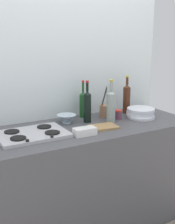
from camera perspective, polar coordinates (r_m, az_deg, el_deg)
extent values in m
plane|color=gray|center=(2.80, 0.00, -20.64)|extent=(6.00, 6.00, 0.00)
cube|color=#4C4C51|center=(2.57, 0.00, -12.40)|extent=(1.80, 0.70, 0.90)
cube|color=silver|center=(2.65, -4.02, 6.73)|extent=(1.90, 0.06, 2.51)
cube|color=#B2B2B7|center=(2.21, -10.69, -4.27)|extent=(0.51, 0.36, 0.02)
cylinder|color=black|center=(2.09, -13.28, -4.96)|extent=(0.11, 0.11, 0.01)
cylinder|color=black|center=(2.17, -6.84, -3.97)|extent=(0.11, 0.11, 0.01)
cylinder|color=black|center=(2.24, -14.45, -3.71)|extent=(0.11, 0.11, 0.01)
cylinder|color=black|center=(2.32, -8.39, -2.83)|extent=(0.11, 0.11, 0.01)
cylinder|color=black|center=(2.02, -11.57, -5.45)|extent=(0.02, 0.02, 0.02)
cylinder|color=black|center=(2.08, -6.90, -4.70)|extent=(0.02, 0.02, 0.02)
cylinder|color=white|center=(2.69, 10.33, -0.98)|extent=(0.25, 0.25, 0.01)
cylinder|color=white|center=(2.68, 10.26, -0.74)|extent=(0.25, 0.25, 0.01)
cylinder|color=white|center=(2.68, 10.18, -0.45)|extent=(0.25, 0.25, 0.01)
cylinder|color=white|center=(2.68, 10.23, -0.18)|extent=(0.25, 0.25, 0.01)
cylinder|color=white|center=(2.68, 10.27, 0.10)|extent=(0.25, 0.25, 0.01)
cylinder|color=white|center=(2.67, 10.32, 0.35)|extent=(0.25, 0.25, 0.01)
cylinder|color=white|center=(2.67, 10.30, 0.60)|extent=(0.25, 0.25, 0.01)
cylinder|color=gray|center=(2.50, 4.57, 0.80)|extent=(0.08, 0.08, 0.24)
cone|color=gray|center=(2.47, 4.64, 3.87)|extent=(0.08, 0.08, 0.03)
cylinder|color=gray|center=(2.46, 4.66, 5.06)|extent=(0.03, 0.03, 0.08)
cylinder|color=gold|center=(2.46, 4.68, 6.12)|extent=(0.03, 0.03, 0.02)
cylinder|color=black|center=(2.48, -0.05, 0.71)|extent=(0.07, 0.07, 0.24)
cone|color=black|center=(2.46, -0.05, 3.70)|extent=(0.07, 0.07, 0.02)
cylinder|color=black|center=(2.45, -0.05, 4.84)|extent=(0.02, 0.02, 0.08)
cylinder|color=#B21E1E|center=(2.44, -0.05, 5.91)|extent=(0.03, 0.03, 0.02)
cylinder|color=#472314|center=(2.81, 7.58, 2.25)|extent=(0.07, 0.07, 0.25)
cone|color=#472314|center=(2.78, 7.67, 4.98)|extent=(0.07, 0.07, 0.02)
cylinder|color=#472314|center=(2.77, 7.70, 5.96)|extent=(0.02, 0.02, 0.07)
cylinder|color=gold|center=(2.77, 7.73, 6.87)|extent=(0.03, 0.03, 0.02)
cylinder|color=#19471E|center=(2.65, -0.86, 1.18)|extent=(0.06, 0.06, 0.21)
cone|color=#19471E|center=(2.62, -0.87, 3.62)|extent=(0.06, 0.06, 0.02)
cylinder|color=#19471E|center=(2.61, -0.87, 4.83)|extent=(0.02, 0.02, 0.09)
cylinder|color=#B21E1E|center=(2.60, -0.87, 5.97)|extent=(0.02, 0.02, 0.02)
cylinder|color=silver|center=(2.49, -4.08, -2.04)|extent=(0.07, 0.07, 0.01)
cone|color=silver|center=(2.48, -4.09, -1.24)|extent=(0.16, 0.16, 0.06)
cube|color=white|center=(2.18, -0.54, -3.80)|extent=(0.17, 0.09, 0.06)
cylinder|color=#996B4C|center=(2.67, 3.40, 0.20)|extent=(0.10, 0.10, 0.11)
cylinder|color=#262626|center=(2.63, 3.10, 2.36)|extent=(0.05, 0.05, 0.23)
cylinder|color=#B7B7B2|center=(2.66, 3.87, 2.53)|extent=(0.02, 0.04, 0.24)
cylinder|color=#66384C|center=(2.61, 5.93, -0.62)|extent=(0.06, 0.06, 0.07)
cylinder|color=red|center=(2.60, 5.96, 0.27)|extent=(0.07, 0.07, 0.01)
cube|color=#9E7A4C|center=(2.36, 3.15, -2.90)|extent=(0.23, 0.18, 0.02)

